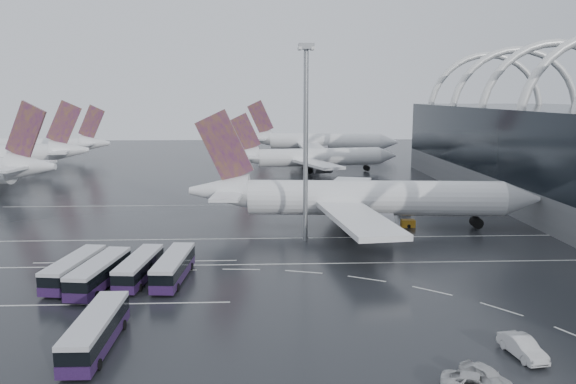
{
  "coord_description": "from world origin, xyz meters",
  "views": [
    {
      "loc": [
        -6.14,
        -75.97,
        23.0
      ],
      "look_at": [
        -2.11,
        15.33,
        7.0
      ],
      "focal_mm": 35.0,
      "sensor_mm": 36.0,
      "label": 1
    }
  ],
  "objects_px": {
    "bus_row_near_a": "(74,269)",
    "gse_cart_belly_b": "(404,210)",
    "bus_row_near_b": "(99,273)",
    "gse_cart_belly_e": "(365,212)",
    "van_curve_a": "(476,384)",
    "jet_remote_far": "(48,146)",
    "bus_row_near_c": "(139,267)",
    "gse_cart_belly_a": "(408,223)",
    "airliner_gate_c": "(317,142)",
    "jet_remote_mid": "(4,156)",
    "airliner_main": "(357,199)",
    "floodlight_mast": "(306,119)",
    "van_curve_c": "(523,347)",
    "bus_row_far_c": "(96,331)",
    "bus_row_near_d": "(174,267)",
    "van_curve_b": "(486,375)",
    "airliner_gate_b": "(311,158)"
  },
  "relations": [
    {
      "from": "bus_row_near_b",
      "to": "gse_cart_belly_e",
      "type": "distance_m",
      "value": 55.73
    },
    {
      "from": "airliner_gate_c",
      "to": "bus_row_near_a",
      "type": "relative_size",
      "value": 4.52
    },
    {
      "from": "jet_remote_mid",
      "to": "van_curve_c",
      "type": "xyz_separation_m",
      "value": [
        97.62,
        -118.71,
        -4.61
      ]
    },
    {
      "from": "jet_remote_mid",
      "to": "floodlight_mast",
      "type": "relative_size",
      "value": 1.6
    },
    {
      "from": "airliner_gate_c",
      "to": "gse_cart_belly_a",
      "type": "relative_size",
      "value": 24.57
    },
    {
      "from": "airliner_main",
      "to": "gse_cart_belly_a",
      "type": "bearing_deg",
      "value": 5.77
    },
    {
      "from": "floodlight_mast",
      "to": "gse_cart_belly_e",
      "type": "distance_m",
      "value": 29.3
    },
    {
      "from": "van_curve_a",
      "to": "gse_cart_belly_e",
      "type": "xyz_separation_m",
      "value": [
        3.22,
        65.45,
        -0.16
      ]
    },
    {
      "from": "airliner_main",
      "to": "bus_row_near_d",
      "type": "height_order",
      "value": "airliner_main"
    },
    {
      "from": "bus_row_near_d",
      "to": "bus_row_near_c",
      "type": "bearing_deg",
      "value": 92.95
    },
    {
      "from": "jet_remote_far",
      "to": "bus_row_near_b",
      "type": "relative_size",
      "value": 3.33
    },
    {
      "from": "gse_cart_belly_e",
      "to": "van_curve_c",
      "type": "bearing_deg",
      "value": -86.91
    },
    {
      "from": "airliner_main",
      "to": "van_curve_b",
      "type": "bearing_deg",
      "value": -83.56
    },
    {
      "from": "jet_remote_mid",
      "to": "van_curve_b",
      "type": "xyz_separation_m",
      "value": [
        92.51,
        -123.23,
        -4.75
      ]
    },
    {
      "from": "gse_cart_belly_b",
      "to": "gse_cart_belly_e",
      "type": "height_order",
      "value": "gse_cart_belly_b"
    },
    {
      "from": "bus_row_near_c",
      "to": "bus_row_near_d",
      "type": "height_order",
      "value": "bus_row_near_d"
    },
    {
      "from": "bus_row_near_a",
      "to": "bus_row_near_b",
      "type": "relative_size",
      "value": 0.97
    },
    {
      "from": "gse_cart_belly_e",
      "to": "van_curve_b",
      "type": "bearing_deg",
      "value": -91.69
    },
    {
      "from": "bus_row_near_a",
      "to": "bus_row_near_c",
      "type": "relative_size",
      "value": 1.03
    },
    {
      "from": "bus_row_near_b",
      "to": "bus_row_near_c",
      "type": "relative_size",
      "value": 1.06
    },
    {
      "from": "jet_remote_far",
      "to": "van_curve_b",
      "type": "xyz_separation_m",
      "value": [
        92.62,
        -157.46,
        -4.26
      ]
    },
    {
      "from": "airliner_gate_b",
      "to": "bus_row_near_c",
      "type": "xyz_separation_m",
      "value": [
        -29.52,
        -96.09,
        -2.78
      ]
    },
    {
      "from": "jet_remote_mid",
      "to": "gse_cart_belly_a",
      "type": "height_order",
      "value": "jet_remote_mid"
    },
    {
      "from": "bus_row_near_a",
      "to": "jet_remote_mid",
      "type": "bearing_deg",
      "value": 36.1
    },
    {
      "from": "bus_row_far_c",
      "to": "gse_cart_belly_a",
      "type": "xyz_separation_m",
      "value": [
        40.63,
        45.93,
        -1.1
      ]
    },
    {
      "from": "floodlight_mast",
      "to": "gse_cart_belly_a",
      "type": "bearing_deg",
      "value": 23.65
    },
    {
      "from": "airliner_main",
      "to": "bus_row_near_c",
      "type": "distance_m",
      "value": 41.54
    },
    {
      "from": "gse_cart_belly_a",
      "to": "airliner_gate_c",
      "type": "bearing_deg",
      "value": 92.46
    },
    {
      "from": "bus_row_far_c",
      "to": "van_curve_c",
      "type": "distance_m",
      "value": 38.36
    },
    {
      "from": "airliner_gate_c",
      "to": "van_curve_c",
      "type": "xyz_separation_m",
      "value": [
        2.57,
        -165.59,
        -4.31
      ]
    },
    {
      "from": "airliner_gate_b",
      "to": "van_curve_b",
      "type": "xyz_separation_m",
      "value": [
        3.8,
        -123.01,
        -3.69
      ]
    },
    {
      "from": "gse_cart_belly_a",
      "to": "gse_cart_belly_e",
      "type": "height_order",
      "value": "gse_cart_belly_a"
    },
    {
      "from": "airliner_main",
      "to": "bus_row_near_a",
      "type": "xyz_separation_m",
      "value": [
        -39.53,
        -26.97,
        -3.42
      ]
    },
    {
      "from": "jet_remote_mid",
      "to": "bus_row_near_a",
      "type": "xyz_separation_m",
      "value": [
        51.35,
        -96.64,
        -3.79
      ]
    },
    {
      "from": "airliner_main",
      "to": "gse_cart_belly_b",
      "type": "height_order",
      "value": "airliner_main"
    },
    {
      "from": "bus_row_near_c",
      "to": "bus_row_far_c",
      "type": "bearing_deg",
      "value": -173.45
    },
    {
      "from": "airliner_gate_c",
      "to": "jet_remote_far",
      "type": "height_order",
      "value": "airliner_gate_c"
    },
    {
      "from": "bus_row_far_c",
      "to": "gse_cart_belly_e",
      "type": "distance_m",
      "value": 66.27
    },
    {
      "from": "van_curve_c",
      "to": "bus_row_near_d",
      "type": "bearing_deg",
      "value": 137.86
    },
    {
      "from": "van_curve_c",
      "to": "floodlight_mast",
      "type": "height_order",
      "value": "floodlight_mast"
    },
    {
      "from": "jet_remote_mid",
      "to": "van_curve_c",
      "type": "distance_m",
      "value": 153.76
    },
    {
      "from": "van_curve_b",
      "to": "gse_cart_belly_b",
      "type": "xyz_separation_m",
      "value": [
        9.68,
        64.86,
        -0.14
      ]
    },
    {
      "from": "airliner_main",
      "to": "van_curve_c",
      "type": "bearing_deg",
      "value": -77.48
    },
    {
      "from": "airliner_main",
      "to": "jet_remote_mid",
      "type": "distance_m",
      "value": 114.51
    },
    {
      "from": "jet_remote_far",
      "to": "bus_row_near_c",
      "type": "distance_m",
      "value": 143.42
    },
    {
      "from": "bus_row_near_a",
      "to": "gse_cart_belly_b",
      "type": "bearing_deg",
      "value": -44.91
    },
    {
      "from": "van_curve_c",
      "to": "gse_cart_belly_b",
      "type": "bearing_deg",
      "value": 76.67
    },
    {
      "from": "jet_remote_far",
      "to": "van_curve_b",
      "type": "height_order",
      "value": "jet_remote_far"
    },
    {
      "from": "bus_row_near_d",
      "to": "jet_remote_mid",
      "type": "bearing_deg",
      "value": 37.61
    },
    {
      "from": "jet_remote_mid",
      "to": "van_curve_a",
      "type": "relative_size",
      "value": 9.16
    }
  ]
}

